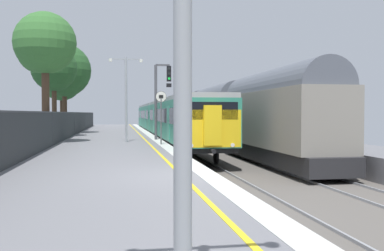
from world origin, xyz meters
TOP-DOWN VIEW (x-y plane):
  - ground at (2.64, 0.00)m, footprint 17.40×110.00m
  - commuter_train_at_platform at (2.10, 27.40)m, footprint 2.83×40.82m
  - freight_train_adjacent_track at (6.10, 30.37)m, footprint 2.60×54.05m
  - signal_gantry at (0.63, 16.27)m, footprint 1.10×0.24m
  - speed_limit_sign at (0.25, 11.78)m, footprint 0.59×0.08m
  - platform_lamp_mid at (-1.58, 14.37)m, footprint 2.00×0.20m
  - background_tree_left at (-6.23, 14.12)m, footprint 3.50×3.54m
  - background_tree_centre at (-6.56, 26.44)m, footprint 4.47×4.47m
  - background_tree_right at (-7.48, 31.43)m, footprint 3.95×3.95m
  - background_tree_back at (-6.59, 21.07)m, footprint 3.29×3.29m

SIDE VIEW (x-z plane):
  - ground at x=2.64m, z-range -1.21..0.00m
  - commuter_train_at_platform at x=2.10m, z-range -0.64..3.17m
  - freight_train_adjacent_track at x=6.10m, z-range -0.76..4.17m
  - speed_limit_sign at x=0.25m, z-range 0.39..3.30m
  - platform_lamp_mid at x=-1.58m, z-range 0.49..5.51m
  - signal_gantry at x=0.63m, z-range 0.61..5.49m
  - background_tree_right at x=-7.48m, z-range 1.36..8.21m
  - background_tree_back at x=-6.59m, z-range 1.56..8.15m
  - background_tree_centre at x=-6.56m, z-range 1.43..8.99m
  - background_tree_left at x=-6.23m, z-range 1.81..9.26m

